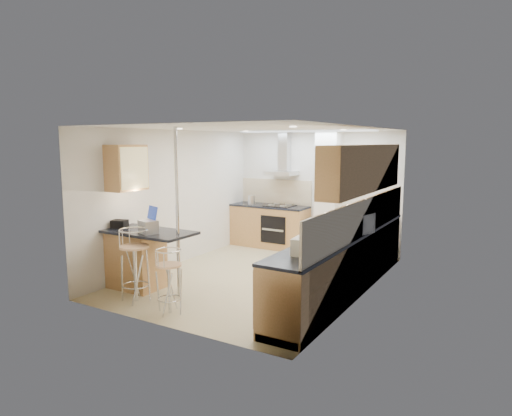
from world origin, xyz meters
The scene contains 16 objects.
ground centered at (0.00, 0.00, 0.00)m, with size 4.80×4.80×0.00m, color tan.
room_shell centered at (0.32, 0.38, 1.54)m, with size 3.64×4.84×2.51m.
right_counter centered at (1.50, 0.00, 0.46)m, with size 0.63×4.40×0.92m.
back_counter centered at (-0.95, 2.10, 0.46)m, with size 1.70×0.63×0.92m.
peninsula centered at (-1.12, -1.45, 0.48)m, with size 1.47×0.72×0.94m.
microwave centered at (1.63, 0.00, 1.07)m, with size 0.56×0.38×0.31m, color white.
laptop centered at (-0.98, -1.59, 1.04)m, with size 0.28×0.21×0.20m, color #AAADB2.
bag centered at (-1.66, -1.51, 1.00)m, with size 0.23×0.17×0.13m, color black.
bar_stool_near centered at (-0.95, -1.91, 0.54)m, with size 0.44×0.44×1.07m, color tan, non-canonical shape.
bar_stool_end centered at (-0.22, -2.02, 0.44)m, with size 0.36×0.36×0.89m, color tan, non-canonical shape.
jar_a centered at (1.63, 0.83, 1.01)m, with size 0.12×0.12×0.17m, color silver.
jar_b centered at (1.65, 1.30, 1.00)m, with size 0.11×0.11×0.15m, color silver.
jar_c centered at (1.45, -1.02, 1.03)m, with size 0.14×0.14×0.21m, color #BDB397.
jar_d centered at (1.62, -0.67, 0.99)m, with size 0.10×0.10×0.14m, color white.
bread_bin centered at (1.55, -1.47, 1.02)m, with size 0.31×0.40×0.21m, color silver.
kettle centered at (-1.36, 2.02, 1.02)m, with size 0.16×0.16×0.20m, color silver.
Camera 1 is at (3.77, -6.49, 2.29)m, focal length 32.00 mm.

